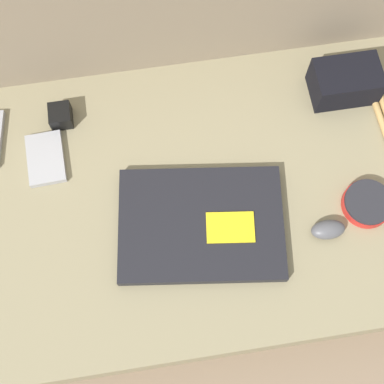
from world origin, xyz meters
The scene contains 8 objects.
ground_plane centered at (0.00, 0.00, 0.00)m, with size 8.00×8.00×0.00m, color #7A6651.
couch_seat centered at (0.00, 0.00, 0.07)m, with size 1.06×0.61×0.14m.
laptop centered at (0.01, -0.06, 0.15)m, with size 0.34×0.26×0.03m.
computer_mouse centered at (0.24, -0.11, 0.15)m, with size 0.07×0.04×0.03m.
speaker_puck centered at (0.33, -0.07, 0.15)m, with size 0.10×0.10×0.02m.
phone_black centered at (-0.28, 0.12, 0.14)m, with size 0.08×0.11×0.01m.
camera_pouch centered at (0.35, 0.18, 0.17)m, with size 0.13×0.09×0.07m.
charger_brick centered at (-0.24, 0.21, 0.15)m, with size 0.04×0.05×0.04m.
Camera 1 is at (-0.05, -0.35, 1.12)m, focal length 50.00 mm.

